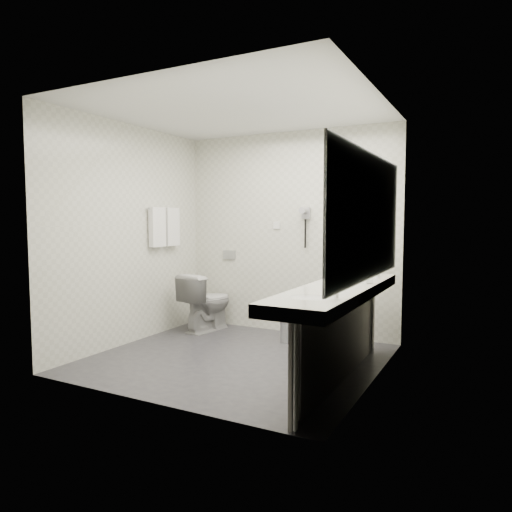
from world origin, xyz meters
The scene contains 30 objects.
floor centered at (0.00, 0.00, 0.00)m, with size 2.80×2.80×0.00m, color #2F2E34.
ceiling centered at (0.00, 0.00, 2.50)m, with size 2.80×2.80×0.00m, color silver.
wall_back centered at (0.00, 1.30, 1.25)m, with size 2.80×2.80×0.00m, color silver.
wall_front centered at (0.00, -1.30, 1.25)m, with size 2.80×2.80×0.00m, color silver.
wall_left centered at (-1.40, 0.00, 1.25)m, with size 2.60×2.60×0.00m, color silver.
wall_right centered at (1.40, 0.00, 1.25)m, with size 2.60×2.60×0.00m, color silver.
vanity_counter centered at (1.12, -0.20, 0.80)m, with size 0.55×2.20×0.10m, color white.
vanity_panel centered at (1.15, -0.20, 0.38)m, with size 0.03×2.15×0.75m, color gray.
vanity_post_near centered at (1.18, -1.24, 0.38)m, with size 0.06×0.06×0.75m, color silver.
vanity_post_far centered at (1.18, 0.84, 0.38)m, with size 0.06×0.06×0.75m, color silver.
mirror centered at (1.39, -0.20, 1.45)m, with size 0.02×2.20×1.05m, color #B2BCC6.
basin_near centered at (1.12, -0.85, 0.83)m, with size 0.40×0.31×0.05m, color white.
basin_far centered at (1.12, 0.45, 0.83)m, with size 0.40×0.31×0.05m, color white.
faucet_near centered at (1.32, -0.85, 0.92)m, with size 0.04×0.04×0.15m, color silver.
faucet_far centered at (1.32, 0.45, 0.92)m, with size 0.04×0.04×0.15m, color silver.
soap_bottle_a centered at (1.22, -0.25, 0.90)m, with size 0.04×0.04×0.10m, color silver.
glass_left centered at (1.21, 0.06, 0.90)m, with size 0.06×0.06×0.11m, color silver.
glass_right centered at (1.33, 0.08, 0.90)m, with size 0.06×0.06×0.11m, color silver.
toilet centered at (-0.95, 0.88, 0.37)m, with size 0.41×0.73×0.74m, color white.
flush_plate centered at (-0.85, 1.29, 0.95)m, with size 0.18×0.02×0.12m, color #B2B5BA.
pedal_bin centered at (0.21, 0.85, 0.14)m, with size 0.20×0.20×0.27m, color #B2B5BA.
bin_lid centered at (0.21, 0.85, 0.28)m, with size 0.20×0.20×0.01m, color #B2B5BA.
towel_rail centered at (-1.35, 0.55, 1.55)m, with size 0.02×0.02×0.62m, color silver.
towel_near centered at (-1.34, 0.41, 1.33)m, with size 0.07×0.24×0.48m, color white.
towel_far centered at (-1.34, 0.69, 1.33)m, with size 0.07×0.24×0.48m, color white.
dryer_cradle centered at (0.25, 1.27, 1.50)m, with size 0.10×0.04×0.14m, color #98969C.
dryer_barrel centered at (0.25, 1.20, 1.53)m, with size 0.08×0.08×0.14m, color #98969C.
dryer_cord centered at (0.25, 1.26, 1.25)m, with size 0.02×0.02×0.35m, color black.
switch_plate_a centered at (-0.15, 1.29, 1.35)m, with size 0.09×0.02×0.09m, color white.
switch_plate_b centered at (0.55, 1.29, 1.35)m, with size 0.09×0.02×0.09m, color white.
Camera 1 is at (2.34, -4.03, 1.42)m, focal length 32.55 mm.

